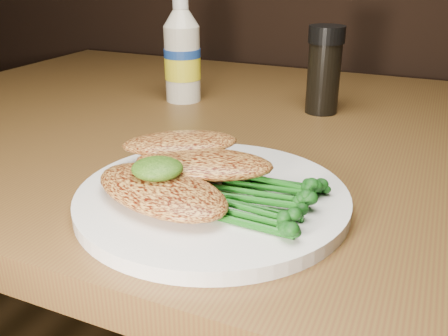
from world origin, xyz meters
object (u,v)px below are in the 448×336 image
at_px(mayo_bottle, 182,49).
at_px(pepper_grinder, 324,70).
at_px(plate, 213,198).
at_px(dining_table, 244,327).

distance_m(mayo_bottle, pepper_grinder, 0.23).
bearing_deg(mayo_bottle, pepper_grinder, 6.00).
height_order(plate, pepper_grinder, pepper_grinder).
bearing_deg(dining_table, plate, -76.60).
height_order(dining_table, pepper_grinder, pepper_grinder).
xyz_separation_m(mayo_bottle, pepper_grinder, (0.23, 0.02, -0.02)).
bearing_deg(plate, dining_table, 103.40).
relative_size(plate, pepper_grinder, 2.02).
relative_size(dining_table, mayo_bottle, 7.14).
distance_m(dining_table, mayo_bottle, 0.49).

